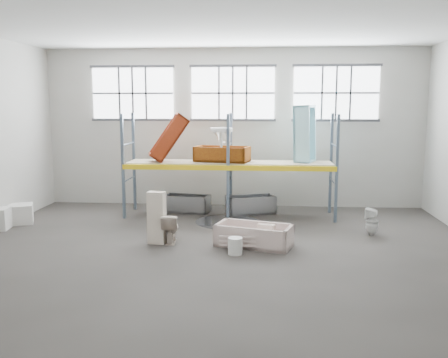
# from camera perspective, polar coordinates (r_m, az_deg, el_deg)

# --- Properties ---
(floor) EXTENTS (12.00, 10.00, 0.10)m
(floor) POSITION_cam_1_polar(r_m,az_deg,el_deg) (11.15, -0.63, -8.58)
(floor) COLOR #443F3A
(floor) RESTS_ON ground
(ceiling) EXTENTS (12.00, 10.00, 0.10)m
(ceiling) POSITION_cam_1_polar(r_m,az_deg,el_deg) (10.78, -0.68, 18.25)
(ceiling) COLOR silver
(ceiling) RESTS_ON ground
(wall_back) EXTENTS (12.00, 0.10, 5.00)m
(wall_back) POSITION_cam_1_polar(r_m,az_deg,el_deg) (15.69, 1.05, 5.96)
(wall_back) COLOR #A29F95
(wall_back) RESTS_ON ground
(wall_front) EXTENTS (12.00, 0.10, 5.00)m
(wall_front) POSITION_cam_1_polar(r_m,az_deg,el_deg) (5.68, -5.32, 0.87)
(wall_front) COLOR #A29F95
(wall_front) RESTS_ON ground
(window_left) EXTENTS (2.60, 0.04, 1.60)m
(window_left) POSITION_cam_1_polar(r_m,az_deg,el_deg) (16.09, -10.59, 9.80)
(window_left) COLOR white
(window_left) RESTS_ON wall_back
(window_mid) EXTENTS (2.60, 0.04, 1.60)m
(window_mid) POSITION_cam_1_polar(r_m,az_deg,el_deg) (15.57, 1.03, 9.99)
(window_mid) COLOR white
(window_mid) RESTS_ON wall_back
(window_right) EXTENTS (2.60, 0.04, 1.60)m
(window_right) POSITION_cam_1_polar(r_m,az_deg,el_deg) (15.69, 12.95, 9.76)
(window_right) COLOR white
(window_right) RESTS_ON wall_back
(rack_upright_la) EXTENTS (0.08, 0.08, 3.00)m
(rack_upright_la) POSITION_cam_1_polar(r_m,az_deg,el_deg) (14.18, -11.71, 1.41)
(rack_upright_la) COLOR slate
(rack_upright_la) RESTS_ON floor
(rack_upright_lb) EXTENTS (0.08, 0.08, 3.00)m
(rack_upright_lb) POSITION_cam_1_polar(r_m,az_deg,el_deg) (15.33, -10.46, 1.99)
(rack_upright_lb) COLOR slate
(rack_upright_lb) RESTS_ON floor
(rack_upright_ma) EXTENTS (0.08, 0.08, 3.00)m
(rack_upright_ma) POSITION_cam_1_polar(r_m,az_deg,el_deg) (13.64, 0.47, 1.31)
(rack_upright_ma) COLOR slate
(rack_upright_ma) RESTS_ON floor
(rack_upright_mb) EXTENTS (0.08, 0.08, 3.00)m
(rack_upright_mb) POSITION_cam_1_polar(r_m,az_deg,el_deg) (14.83, 0.81, 1.92)
(rack_upright_mb) COLOR slate
(rack_upright_mb) RESTS_ON floor
(rack_upright_ra) EXTENTS (0.08, 0.08, 3.00)m
(rack_upright_ra) POSITION_cam_1_polar(r_m,az_deg,el_deg) (13.76, 13.04, 1.15)
(rack_upright_ra) COLOR slate
(rack_upright_ra) RESTS_ON floor
(rack_upright_rb) EXTENTS (0.08, 0.08, 3.00)m
(rack_upright_rb) POSITION_cam_1_polar(r_m,az_deg,el_deg) (14.94, 12.37, 1.76)
(rack_upright_rb) COLOR slate
(rack_upright_rb) RESTS_ON floor
(rack_beam_front) EXTENTS (6.00, 0.10, 0.14)m
(rack_beam_front) POSITION_cam_1_polar(r_m,az_deg,el_deg) (13.64, 0.47, 1.31)
(rack_beam_front) COLOR yellow
(rack_beam_front) RESTS_ON floor
(rack_beam_back) EXTENTS (6.00, 0.10, 0.14)m
(rack_beam_back) POSITION_cam_1_polar(r_m,az_deg,el_deg) (14.83, 0.81, 1.92)
(rack_beam_back) COLOR yellow
(rack_beam_back) RESTS_ON floor
(shelf_deck) EXTENTS (5.90, 1.10, 0.03)m
(shelf_deck) POSITION_cam_1_polar(r_m,az_deg,el_deg) (14.23, 0.65, 1.95)
(shelf_deck) COLOR gray
(shelf_deck) RESTS_ON floor
(wet_patch) EXTENTS (1.80, 1.80, 0.00)m
(wet_patch) POSITION_cam_1_polar(r_m,az_deg,el_deg) (13.73, 0.40, -5.01)
(wet_patch) COLOR black
(wet_patch) RESTS_ON floor
(bathtub_beige) EXTENTS (1.88, 1.26, 0.51)m
(bathtub_beige) POSITION_cam_1_polar(r_m,az_deg,el_deg) (11.43, 3.52, -6.56)
(bathtub_beige) COLOR beige
(bathtub_beige) RESTS_ON floor
(cistern_spare) EXTENTS (0.45, 0.33, 0.39)m
(cistern_spare) POSITION_cam_1_polar(r_m,az_deg,el_deg) (11.61, 4.95, -6.21)
(cistern_spare) COLOR beige
(cistern_spare) RESTS_ON bathtub_beige
(sink_in_tub) EXTENTS (0.52, 0.52, 0.14)m
(sink_in_tub) POSITION_cam_1_polar(r_m,az_deg,el_deg) (11.68, 3.04, -6.70)
(sink_in_tub) COLOR beige
(sink_in_tub) RESTS_ON bathtub_beige
(toilet_beige) EXTENTS (0.42, 0.69, 0.69)m
(toilet_beige) POSITION_cam_1_polar(r_m,az_deg,el_deg) (11.74, -6.25, -5.72)
(toilet_beige) COLOR beige
(toilet_beige) RESTS_ON floor
(cistern_tall) EXTENTS (0.43, 0.31, 1.24)m
(cistern_tall) POSITION_cam_1_polar(r_m,az_deg,el_deg) (11.64, -7.85, -4.49)
(cistern_tall) COLOR beige
(cistern_tall) RESTS_ON floor
(toilet_white) EXTENTS (0.42, 0.41, 0.69)m
(toilet_white) POSITION_cam_1_polar(r_m,az_deg,el_deg) (12.87, 16.89, -4.77)
(toilet_white) COLOR white
(toilet_white) RESTS_ON floor
(steel_tub_left) EXTENTS (1.50, 0.90, 0.51)m
(steel_tub_left) POSITION_cam_1_polar(r_m,az_deg,el_deg) (14.98, -4.41, -2.86)
(steel_tub_left) COLOR #93959A
(steel_tub_left) RESTS_ON floor
(steel_tub_right) EXTENTS (1.58, 1.09, 0.53)m
(steel_tub_right) POSITION_cam_1_polar(r_m,az_deg,el_deg) (14.77, 3.12, -2.99)
(steel_tub_right) COLOR #A7A9AF
(steel_tub_right) RESTS_ON floor
(rust_tub_flat) EXTENTS (1.69, 1.06, 0.44)m
(rust_tub_flat) POSITION_cam_1_polar(r_m,az_deg,el_deg) (14.27, -0.23, 2.94)
(rust_tub_flat) COLOR #894F0E
(rust_tub_flat) RESTS_ON shelf_deck
(rust_tub_tilted) EXTENTS (1.33, 0.98, 1.46)m
(rust_tub_tilted) POSITION_cam_1_polar(r_m,az_deg,el_deg) (14.40, -6.45, 4.83)
(rust_tub_tilted) COLOR maroon
(rust_tub_tilted) RESTS_ON shelf_deck
(sink_on_shelf) EXTENTS (0.73, 0.63, 0.56)m
(sink_on_shelf) POSITION_cam_1_polar(r_m,az_deg,el_deg) (13.86, -0.31, 3.90)
(sink_on_shelf) COLOR white
(sink_on_shelf) RESTS_ON rust_tub_flat
(blue_tub_upright) EXTENTS (0.76, 0.91, 1.69)m
(blue_tub_upright) POSITION_cam_1_polar(r_m,az_deg,el_deg) (14.41, 9.40, 5.17)
(blue_tub_upright) COLOR #A0DFEC
(blue_tub_upright) RESTS_ON shelf_deck
(bucket) EXTENTS (0.41, 0.41, 0.37)m
(bucket) POSITION_cam_1_polar(r_m,az_deg,el_deg) (10.82, 1.32, -7.82)
(bucket) COLOR silver
(bucket) RESTS_ON floor
(carton_far) EXTENTS (0.83, 0.83, 0.53)m
(carton_far) POSITION_cam_1_polar(r_m,az_deg,el_deg) (14.63, -22.64, -3.78)
(carton_far) COLOR silver
(carton_far) RESTS_ON floor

